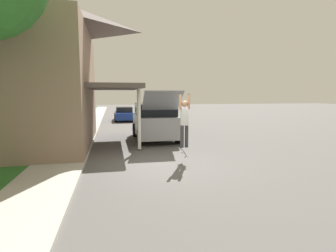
{
  "coord_description": "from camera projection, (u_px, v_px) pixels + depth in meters",
  "views": [
    {
      "loc": [
        -1.71,
        -9.13,
        2.48
      ],
      "look_at": [
        0.58,
        1.54,
        1.19
      ],
      "focal_mm": 28.0,
      "sensor_mm": 36.0,
      "label": 1
    }
  ],
  "objects": [
    {
      "name": "sidewalk",
      "position": [
        78.0,
        139.0,
        14.59
      ],
      "size": [
        1.8,
        80.0,
        0.1
      ],
      "color": "#ADA89E",
      "rests_on": "ground_plane"
    },
    {
      "name": "car_down_street",
      "position": [
        124.0,
        114.0,
        25.55
      ],
      "size": [
        1.86,
        4.29,
        1.35
      ],
      "color": "navy",
      "rests_on": "ground_plane"
    },
    {
      "name": "suv_parked",
      "position": [
        155.0,
        120.0,
        14.58
      ],
      "size": [
        2.21,
        5.11,
        2.68
      ],
      "color": "gray",
      "rests_on": "ground_plane"
    },
    {
      "name": "ground_plane",
      "position": [
        161.0,
        164.0,
        9.52
      ],
      "size": [
        120.0,
        120.0,
        0.0
      ],
      "primitive_type": "plane",
      "color": "#54514F"
    },
    {
      "name": "skateboarder",
      "position": [
        184.0,
        120.0,
        9.44
      ],
      "size": [
        0.41,
        0.23,
        1.94
      ],
      "color": "#38383D",
      "rests_on": "ground_plane"
    },
    {
      "name": "skateboard",
      "position": [
        184.0,
        152.0,
        9.4
      ],
      "size": [
        0.24,
        0.82,
        0.27
      ],
      "color": "black",
      "rests_on": "ground_plane"
    }
  ]
}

